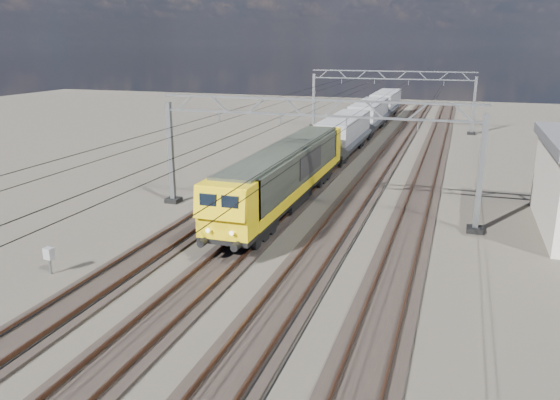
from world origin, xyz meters
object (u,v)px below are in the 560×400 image
(hopper_wagon_mid, at_px, (369,114))
(hopper_wagon_third, at_px, (386,102))
(locomotive, at_px, (286,172))
(trackside_cabinet, at_px, (49,254))
(catenary_gantry_mid, at_px, (312,153))
(catenary_gantry_far, at_px, (391,98))
(hopper_wagon_lead, at_px, (344,132))

(hopper_wagon_mid, relative_size, hopper_wagon_third, 1.00)
(locomotive, bearing_deg, hopper_wagon_mid, 90.00)
(hopper_wagon_third, distance_m, trackside_cabinet, 59.96)
(catenary_gantry_mid, height_order, hopper_wagon_third, catenary_gantry_mid)
(locomotive, bearing_deg, catenary_gantry_mid, -30.65)
(catenary_gantry_mid, bearing_deg, catenary_gantry_far, 90.00)
(catenary_gantry_mid, relative_size, trackside_cabinet, 15.58)
(locomotive, height_order, trackside_cabinet, locomotive)
(hopper_wagon_lead, bearing_deg, hopper_wagon_mid, 90.00)
(catenary_gantry_far, height_order, trackside_cabinet, catenary_gantry_far)
(locomotive, distance_m, trackside_cabinet, 15.22)
(locomotive, distance_m, hopper_wagon_third, 46.10)
(catenary_gantry_mid, xyz_separation_m, catenary_gantry_far, (0.00, 36.00, 0.00))
(catenary_gantry_far, distance_m, trackside_cabinet, 49.17)
(catenary_gantry_mid, distance_m, hopper_wagon_mid, 33.18)
(hopper_wagon_mid, distance_m, trackside_cabinet, 45.89)
(hopper_wagon_mid, bearing_deg, hopper_wagon_lead, -90.00)
(hopper_wagon_lead, height_order, trackside_cabinet, hopper_wagon_lead)
(locomotive, bearing_deg, catenary_gantry_far, 86.71)
(locomotive, relative_size, hopper_wagon_lead, 1.62)
(hopper_wagon_lead, height_order, hopper_wagon_mid, same)
(hopper_wagon_mid, xyz_separation_m, hopper_wagon_third, (0.00, 14.20, 0.00))
(catenary_gantry_far, relative_size, locomotive, 0.94)
(catenary_gantry_far, height_order, hopper_wagon_third, catenary_gantry_far)
(hopper_wagon_third, bearing_deg, catenary_gantry_mid, -87.58)
(catenary_gantry_far, bearing_deg, catenary_gantry_mid, -90.00)
(hopper_wagon_mid, bearing_deg, locomotive, -90.00)
(hopper_wagon_third, bearing_deg, trackside_cabinet, -96.73)
(hopper_wagon_mid, relative_size, trackside_cabinet, 10.18)
(catenary_gantry_mid, distance_m, hopper_wagon_third, 47.35)
(catenary_gantry_mid, height_order, catenary_gantry_far, same)
(hopper_wagon_lead, relative_size, hopper_wagon_third, 1.00)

